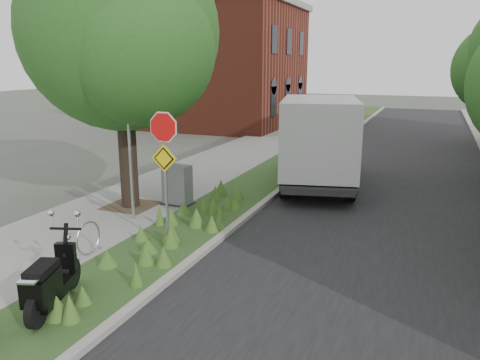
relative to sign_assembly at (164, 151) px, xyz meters
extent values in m
plane|color=#4C5147|center=(1.40, -0.58, -2.33)|extent=(120.00, 120.00, 0.00)
cube|color=gray|center=(-2.85, 9.42, -2.27)|extent=(3.50, 60.00, 0.12)
cube|color=#29461E|center=(-0.10, 9.42, -2.27)|extent=(2.00, 60.00, 0.12)
cube|color=#9E9991|center=(0.90, 9.42, -2.26)|extent=(0.20, 60.00, 0.13)
cube|color=black|center=(4.40, 9.42, -2.32)|extent=(7.00, 60.00, 0.01)
cylinder|color=black|center=(-2.60, 2.22, 0.03)|extent=(0.52, 0.52, 4.48)
sphere|color=#244818|center=(-2.60, 2.22, 2.75)|extent=(5.40, 5.40, 5.40)
sphere|color=#244818|center=(-3.81, 3.03, 2.08)|extent=(4.05, 4.05, 4.05)
sphere|color=#244818|center=(-1.52, 1.54, 2.21)|extent=(3.78, 3.78, 3.78)
cube|color=#473828|center=(-2.60, 2.22, -2.20)|extent=(1.40, 1.40, 0.01)
cylinder|color=#A5A8AD|center=(-1.80, 1.22, -0.21)|extent=(0.08, 0.08, 4.00)
torus|color=#A5A8AD|center=(-1.30, -1.18, -1.83)|extent=(0.05, 0.77, 0.77)
cube|color=#A5A8AD|center=(-1.30, -1.54, -2.19)|extent=(0.06, 0.06, 0.04)
cube|color=#A5A8AD|center=(-1.30, -0.82, -2.19)|extent=(0.06, 0.06, 0.04)
cylinder|color=#A5A8AD|center=(0.00, 0.02, -0.71)|extent=(0.07, 0.07, 3.00)
cylinder|color=red|center=(0.00, -0.01, 0.54)|extent=(0.86, 0.03, 0.86)
cylinder|color=white|center=(0.00, 0.00, 0.54)|extent=(0.94, 0.02, 0.94)
cube|color=yellow|center=(0.00, -0.01, -0.16)|extent=(0.64, 0.03, 0.64)
cube|color=maroon|center=(-8.10, 21.42, 1.67)|extent=(9.00, 10.00, 8.00)
cube|color=#9E9991|center=(-8.10, 21.42, 5.77)|extent=(9.40, 10.40, 0.40)
cylinder|color=black|center=(-0.54, -2.58, -1.92)|extent=(0.31, 0.59, 0.58)
cylinder|color=black|center=(-0.09, -3.87, -1.92)|extent=(0.31, 0.59, 0.58)
cube|color=black|center=(-0.29, -3.28, -1.90)|extent=(0.77, 1.33, 0.20)
cube|color=black|center=(-0.17, -3.64, -1.63)|extent=(0.61, 0.81, 0.44)
cube|color=black|center=(-0.18, -3.59, -1.34)|extent=(0.53, 0.74, 0.13)
cube|color=#262628|center=(1.88, 7.01, -1.77)|extent=(3.47, 6.12, 0.20)
cube|color=#B7BABC|center=(1.36, 9.18, -0.85)|extent=(2.53, 2.01, 1.74)
cube|color=silver|center=(2.02, 6.42, -0.41)|extent=(3.30, 4.59, 2.40)
cube|color=#262628|center=(-1.40, 2.92, -2.19)|extent=(0.91, 0.63, 0.04)
cube|color=slate|center=(-1.40, 2.92, -1.61)|extent=(0.81, 0.53, 1.19)
camera|label=1|loc=(5.48, -8.84, 1.90)|focal=35.00mm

